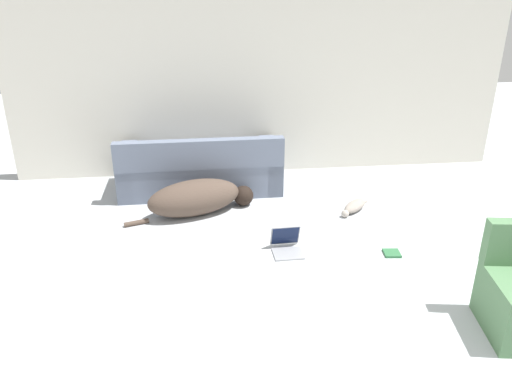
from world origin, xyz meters
TOP-DOWN VIEW (x-y plane):
  - ground_plane at (0.00, 0.00)m, footprint 20.00×20.00m
  - wall_back at (0.00, 4.19)m, footprint 6.79×0.06m
  - couch at (-0.88, 3.57)m, footprint 2.08×0.93m
  - dog at (-0.93, 2.82)m, footprint 1.55×0.78m
  - cat at (0.93, 2.68)m, footprint 0.46×0.46m
  - laptop_open at (-0.03, 1.85)m, footprint 0.31×0.35m
  - book_green at (1.02, 1.64)m, footprint 0.18×0.18m

SIDE VIEW (x-z plane):
  - ground_plane at x=0.00m, z-range 0.00..0.00m
  - book_green at x=1.02m, z-range 0.00..0.02m
  - cat at x=0.93m, z-range 0.00..0.12m
  - laptop_open at x=-0.03m, z-range -0.04..0.21m
  - dog at x=-0.93m, z-range -0.01..0.42m
  - couch at x=-0.88m, z-range -0.13..0.65m
  - wall_back at x=0.00m, z-range 0.00..2.47m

